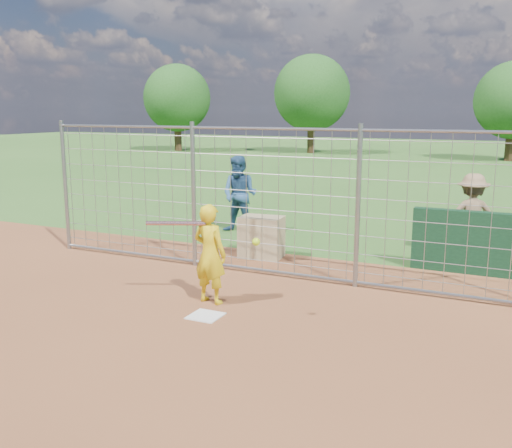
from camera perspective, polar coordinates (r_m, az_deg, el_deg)
The scene contains 10 objects.
ground at distance 8.15m, azimuth -4.36°, elevation -8.78°, with size 100.00×100.00×0.00m, color #2D591E.
infield_dirt at distance 5.97m, azimuth -19.38°, elevation -17.31°, with size 18.00×18.00×0.00m, color brown.
home_plate at distance 7.99m, azimuth -5.07°, elevation -9.15°, with size 0.43×0.43×0.02m, color silver.
dugout_wall at distance 10.50m, azimuth 22.40°, elevation -1.91°, with size 2.60×0.20×1.10m, color #11381E.
batter at distance 8.34m, azimuth -4.64°, elevation -3.01°, with size 0.54×0.35×1.48m, color gold.
bystander_a at distance 13.10m, azimuth -1.64°, elevation 2.96°, with size 0.86×0.67×1.78m, color navy.
bystander_c at distance 11.60m, azimuth 20.74°, elevation 0.75°, with size 1.05×0.60×1.63m, color #866749.
equipment_bin at distance 10.94m, azimuth 0.55°, elevation -1.32°, with size 0.80×0.55×0.80m, color tan.
equipment_in_play at distance 8.04m, azimuth -6.21°, elevation -0.35°, with size 1.80×0.41×0.19m.
backstop_fence at distance 9.57m, azimuth 1.44°, elevation 2.07°, with size 9.08×0.08×2.60m.
Camera 1 is at (3.81, -6.64, 2.81)m, focal length 40.00 mm.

